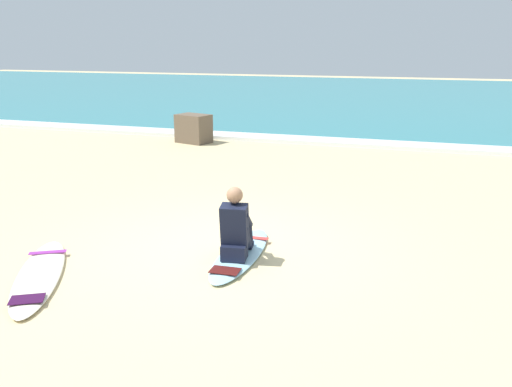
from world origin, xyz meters
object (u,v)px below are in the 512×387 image
Objects in this scene: surfer_seated at (236,230)px; surfboard_main at (240,254)px; shoreline_rock at (194,129)px; surfboard_spare_near at (39,275)px.

surfboard_main is at bearing 87.42° from surfer_seated.
surfer_seated reaches higher than shoreline_rock.
surfboard_main is 2.22× the size of shoreline_rock.
surfboard_spare_near is (-2.12, -1.40, -0.00)m from surfboard_main.
shoreline_rock reaches higher than surfboard_spare_near.
shoreline_rock is at bearing 102.69° from surfboard_spare_near.
shoreline_rock is (-2.05, 9.09, 0.37)m from surfboard_spare_near.
shoreline_rock is at bearing 117.95° from surfer_seated.
surfboard_main is 0.89× the size of surfboard_spare_near.
surfboard_main is 0.43m from surfer_seated.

